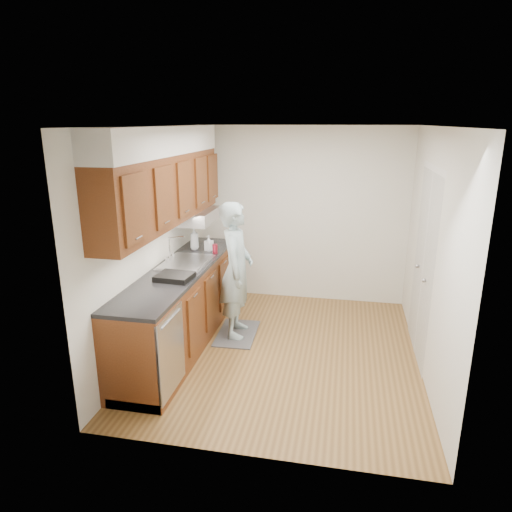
{
  "coord_description": "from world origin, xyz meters",
  "views": [
    {
      "loc": [
        0.62,
        -4.69,
        2.55
      ],
      "look_at": [
        -0.36,
        0.25,
        1.05
      ],
      "focal_mm": 32.0,
      "sensor_mm": 36.0,
      "label": 1
    }
  ],
  "objects_px": {
    "soda_can": "(215,249)",
    "dish_rack": "(174,277)",
    "person": "(236,261)",
    "soap_bottle_b": "(209,243)",
    "soap_bottle_a": "(194,238)"
  },
  "relations": [
    {
      "from": "soap_bottle_a",
      "to": "dish_rack",
      "type": "bearing_deg",
      "value": -81.64
    },
    {
      "from": "soda_can",
      "to": "soap_bottle_b",
      "type": "bearing_deg",
      "value": 134.07
    },
    {
      "from": "soap_bottle_b",
      "to": "soda_can",
      "type": "height_order",
      "value": "soap_bottle_b"
    },
    {
      "from": "soap_bottle_a",
      "to": "soda_can",
      "type": "height_order",
      "value": "soap_bottle_a"
    },
    {
      "from": "person",
      "to": "soap_bottle_a",
      "type": "xyz_separation_m",
      "value": [
        -0.67,
        0.45,
        0.14
      ]
    },
    {
      "from": "soda_can",
      "to": "dish_rack",
      "type": "bearing_deg",
      "value": -98.02
    },
    {
      "from": "soda_can",
      "to": "dish_rack",
      "type": "relative_size",
      "value": 0.33
    },
    {
      "from": "soap_bottle_b",
      "to": "soda_can",
      "type": "xyz_separation_m",
      "value": [
        0.12,
        -0.12,
        -0.04
      ]
    },
    {
      "from": "person",
      "to": "dish_rack",
      "type": "bearing_deg",
      "value": 140.7
    },
    {
      "from": "person",
      "to": "soda_can",
      "type": "height_order",
      "value": "person"
    },
    {
      "from": "person",
      "to": "dish_rack",
      "type": "relative_size",
      "value": 5.1
    },
    {
      "from": "soap_bottle_b",
      "to": "soda_can",
      "type": "distance_m",
      "value": 0.17
    },
    {
      "from": "person",
      "to": "soap_bottle_b",
      "type": "relative_size",
      "value": 9.52
    },
    {
      "from": "soap_bottle_b",
      "to": "person",
      "type": "bearing_deg",
      "value": -42.35
    },
    {
      "from": "person",
      "to": "soda_can",
      "type": "relative_size",
      "value": 15.51
    }
  ]
}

